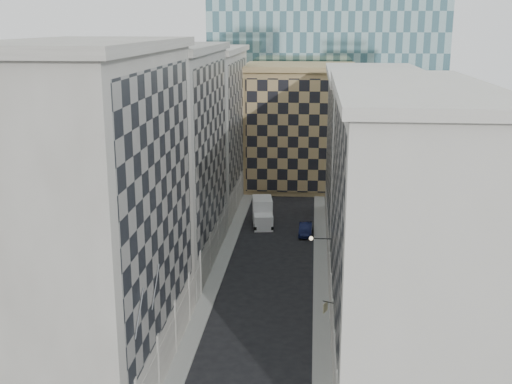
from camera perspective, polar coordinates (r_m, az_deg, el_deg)
The scene contains 14 objects.
sidewalk_west at distance 65.85m, azimuth -3.47°, elevation -7.25°, with size 1.50×100.00×0.15m, color gray.
sidewalk_east at distance 65.17m, azimuth 5.78°, elevation -7.55°, with size 1.50×100.00×0.15m, color gray.
bldg_left_a at distance 45.85m, azimuth -14.26°, elevation -2.05°, with size 10.80×22.80×23.70m.
bldg_left_b at distance 66.46m, azimuth -8.04°, elevation 2.98°, with size 10.80×22.80×22.70m.
bldg_left_c at distance 87.76m, azimuth -4.78°, elevation 5.59°, with size 10.80×22.80×21.70m.
bldg_right_a at distance 48.02m, azimuth 12.95°, elevation -3.08°, with size 10.80×26.80×20.70m.
bldg_right_b at distance 74.14m, azimuth 10.28°, elevation 2.94°, with size 10.80×28.80×19.70m.
tan_block at distance 99.43m, azimuth 3.89°, elevation 5.88°, with size 16.80×14.80×18.80m.
church_tower at distance 112.43m, azimuth 3.19°, elevation 15.87°, with size 7.20×7.20×51.50m.
flagpoles_left at distance 41.25m, azimuth -9.59°, elevation -9.38°, with size 0.10×6.33×2.33m.
bracket_lamp at distance 57.39m, azimuth 5.10°, elevation -4.13°, with size 1.98×0.36×0.36m.
box_truck at distance 81.17m, azimuth 0.59°, elevation -1.93°, with size 3.17×6.19×3.25m.
dark_car at distance 77.66m, azimuth 4.43°, elevation -3.29°, with size 1.54×4.41×1.45m, color black.
shop_sign at distance 49.83m, azimuth 6.20°, elevation -10.12°, with size 0.83×0.73×0.85m.
Camera 1 is at (4.23, -30.32, 24.72)m, focal length 45.00 mm.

